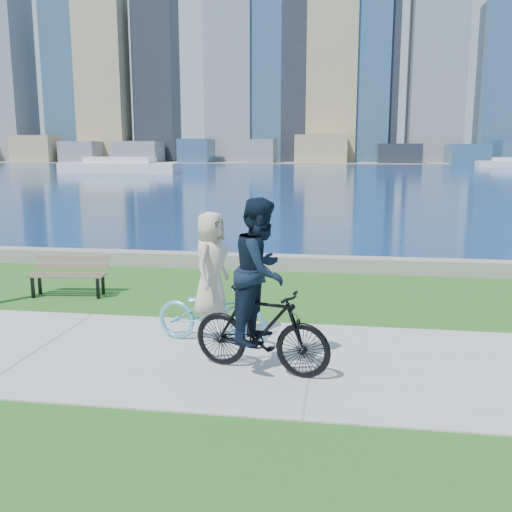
{
  "coord_description": "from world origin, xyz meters",
  "views": [
    {
      "loc": [
        4.38,
        -7.51,
        2.91
      ],
      "look_at": [
        2.91,
        2.07,
        1.1
      ],
      "focal_mm": 40.0,
      "sensor_mm": 36.0,
      "label": 1
    }
  ],
  "objects": [
    {
      "name": "ground",
      "position": [
        0.0,
        0.0,
        0.0
      ],
      "size": [
        320.0,
        320.0,
        0.0
      ],
      "primitive_type": "plane",
      "color": "#1F5717",
      "rests_on": "ground"
    },
    {
      "name": "concrete_path",
      "position": [
        0.0,
        0.0,
        0.01
      ],
      "size": [
        80.0,
        3.5,
        0.02
      ],
      "primitive_type": "cube",
      "color": "#A2A39D",
      "rests_on": "ground"
    },
    {
      "name": "seawall",
      "position": [
        0.0,
        6.2,
        0.17
      ],
      "size": [
        90.0,
        0.5,
        0.35
      ],
      "primitive_type": "cube",
      "color": "gray",
      "rests_on": "ground"
    },
    {
      "name": "bay_water",
      "position": [
        0.0,
        72.0,
        0.0
      ],
      "size": [
        320.0,
        131.0,
        0.01
      ],
      "primitive_type": "cube",
      "color": "navy",
      "rests_on": "ground"
    },
    {
      "name": "far_shore",
      "position": [
        0.0,
        130.0,
        0.06
      ],
      "size": [
        320.0,
        30.0,
        0.12
      ],
      "primitive_type": "cube",
      "color": "gray",
      "rests_on": "ground"
    },
    {
      "name": "city_skyline",
      "position": [
        -1.77,
        130.14,
        24.17
      ],
      "size": [
        172.02,
        23.14,
        76.0
      ],
      "color": "#928259",
      "rests_on": "ground"
    },
    {
      "name": "ferry_near",
      "position": [
        -23.66,
        61.93,
        0.85
      ],
      "size": [
        14.99,
        4.28,
        2.03
      ],
      "color": "silver",
      "rests_on": "ground"
    },
    {
      "name": "park_bench",
      "position": [
        -1.06,
        3.03,
        0.47
      ],
      "size": [
        1.55,
        0.68,
        0.78
      ],
      "rotation": [
        0.0,
        0.0,
        0.11
      ],
      "color": "black",
      "rests_on": "ground"
    },
    {
      "name": "cyclist_woman",
      "position": [
        2.46,
        0.57,
        0.76
      ],
      "size": [
        1.0,
        1.9,
        2.0
      ],
      "rotation": [
        0.0,
        0.0,
        1.36
      ],
      "color": "#5DBFE2",
      "rests_on": "ground"
    },
    {
      "name": "cyclist_man",
      "position": [
        3.36,
        -0.44,
        0.99
      ],
      "size": [
        1.0,
        1.98,
        2.3
      ],
      "rotation": [
        0.0,
        0.0,
        1.32
      ],
      "color": "black",
      "rests_on": "ground"
    }
  ]
}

